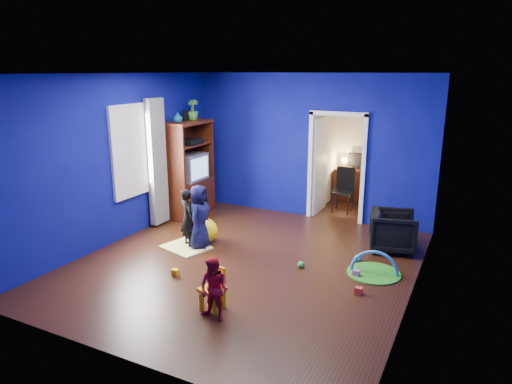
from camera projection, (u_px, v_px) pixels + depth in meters
The scene contains 34 objects.
floor at pixel (245, 263), 7.19m from camera, with size 5.00×5.50×0.01m, color black.
ceiling at pixel (244, 74), 6.44m from camera, with size 5.00×5.50×0.01m, color white.
wall_back at pixel (309, 147), 9.19m from camera, with size 5.00×0.02×2.90m, color #090B69.
wall_front at pixel (112, 229), 4.44m from camera, with size 5.00×0.02×2.90m, color #090B69.
wall_left at pixel (117, 159), 7.90m from camera, with size 0.02×5.50×2.90m, color #090B69.
wall_right at pixel (420, 193), 5.74m from camera, with size 0.02×5.50×2.90m, color #090B69.
alcove at pixel (349, 152), 9.74m from camera, with size 1.00×1.75×2.50m, color silver, non-canonical shape.
armchair at pixel (393, 231), 7.64m from camera, with size 0.72×0.74×0.68m, color black.
child_black at pixel (188, 218), 7.75m from camera, with size 0.37×0.24×1.02m, color black.
child_navy at pixel (199, 217), 7.69m from camera, with size 0.54×0.35×1.10m, color #10183D.
toddler_red at pixel (214, 289), 5.48m from camera, with size 0.39×0.30×0.80m, color red.
vase at pixel (178, 117), 8.84m from camera, with size 0.19×0.19×0.20m, color #0B5A5E.
potted_plant at pixel (193, 110), 9.26m from camera, with size 0.23×0.23×0.42m, color #3D9034.
tv_armoire at pixel (189, 169), 9.38m from camera, with size 0.58×1.14×1.96m, color #370F09.
crt_tv at pixel (190, 167), 9.35m from camera, with size 0.46×0.70×0.54m, color silver.
yellow_blanket at pixel (186, 247), 7.79m from camera, with size 0.75×0.60×0.03m, color #F2E07A.
hopper_ball at pixel (206, 231), 8.01m from camera, with size 0.43×0.43×0.43m, color yellow.
kid_chair at pixel (212, 291), 5.75m from camera, with size 0.28×0.28×0.50m, color yellow.
play_mat at pixel (374, 273), 6.82m from camera, with size 0.79×0.79×0.02m, color #329421.
toy_arch at pixel (374, 273), 6.81m from camera, with size 0.72×0.72×0.05m, color #3F8CD8.
window_left at pixel (131, 151), 8.17m from camera, with size 0.03×0.95×1.55m, color white.
curtain at pixel (157, 162), 8.67m from camera, with size 0.14×0.42×2.40m, color slate.
doorway at pixel (336, 169), 9.04m from camera, with size 1.16×0.10×2.10m, color white.
study_desk at pixel (354, 185), 10.52m from camera, with size 0.88×0.44×0.75m, color #3D140A.
desk_monitor at pixel (357, 160), 10.47m from camera, with size 0.40×0.05×0.32m, color black.
desk_lamp at pixel (344, 160), 10.54m from camera, with size 0.14×0.14×0.14m, color #FFD88C.
folding_chair at pixel (343, 191), 9.66m from camera, with size 0.40×0.40×0.92m, color black.
book_shelf at pixel (360, 113), 10.18m from camera, with size 0.88×0.24×0.04m, color white.
toy_0 at pixel (359, 291), 6.19m from camera, with size 0.10×0.08×0.10m, color red.
toy_1 at pixel (358, 258), 7.26m from camera, with size 0.11×0.11×0.11m, color #29AFEC.
toy_2 at pixel (175, 272), 6.75m from camera, with size 0.10×0.08×0.10m, color #F39E0C.
toy_3 at pixel (301, 264), 7.01m from camera, with size 0.11×0.11×0.11m, color green.
toy_4 at pixel (356, 273), 6.72m from camera, with size 0.10×0.08×0.10m, color #C14895.
toy_5 at pixel (197, 236), 8.22m from camera, with size 0.10×0.08×0.10m, color #FAAA1B.
Camera 1 is at (3.13, -5.88, 2.95)m, focal length 32.00 mm.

